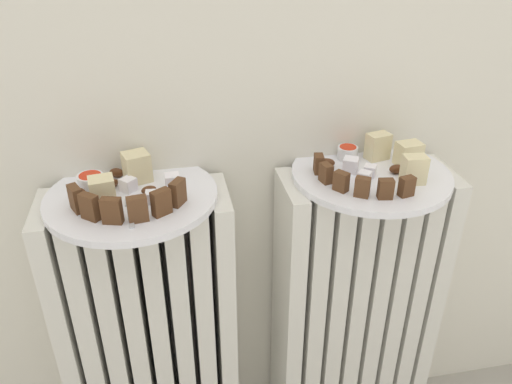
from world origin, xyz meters
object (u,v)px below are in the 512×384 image
Objects in this scene: radiator_left at (153,347)px; plate_right at (371,174)px; jam_bowl_left at (91,180)px; jam_bowl_right at (348,152)px; fork at (132,210)px; radiator_right at (353,319)px; plate_left at (132,197)px.

plate_right is (0.42, -0.00, 0.35)m from radiator_left.
radiator_left is 0.38m from jam_bowl_left.
jam_bowl_left is 1.17× the size of jam_bowl_right.
radiator_left is 7.65× the size of fork.
radiator_left is 0.42m from radiator_right.
plate_left is 0.42m from plate_right.
jam_bowl_left reaches higher than plate_left.
plate_right is at bearing -67.22° from jam_bowl_right.
jam_bowl_left is at bearing 152.71° from radiator_left.
radiator_right is at bearing -4.00° from jam_bowl_left.
plate_left is at bearing 91.31° from fork.
fork is at bearing -88.69° from radiator_left.
plate_left reaches higher than radiator_left.
fork is (-0.42, -0.06, 0.36)m from radiator_right.
plate_left reaches higher than radiator_right.
plate_left is at bearing -171.62° from jam_bowl_right.
radiator_left is 0.36m from fork.
plate_left and plate_right have the same top height.
plate_left is at bearing -27.29° from jam_bowl_left.
jam_bowl_right is at bearing 16.19° from fork.
plate_left is (0.00, -0.00, 0.35)m from radiator_left.
jam_bowl_right is at bearing 3.01° from jam_bowl_left.
plate_right is at bearing -135.00° from radiator_right.
jam_bowl_left reaches higher than radiator_left.
plate_right is 6.44× the size of jam_bowl_left.
jam_bowl_right is (0.40, 0.06, 0.02)m from plate_left.
radiator_left is at bearing 180.00° from radiator_right.
plate_right is at bearing -0.00° from radiator_left.
plate_right is (-0.00, -0.00, 0.35)m from radiator_right.
fork is at bearing -172.35° from plate_right.
plate_right is 3.23× the size of fork.
jam_bowl_right is 0.41m from fork.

